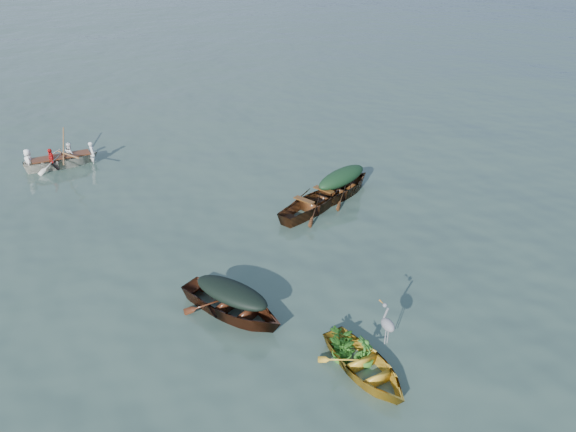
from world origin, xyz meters
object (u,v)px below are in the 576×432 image
(open_wooden_boat, at_px, (314,211))
(rowed_boat, at_px, (63,166))
(dark_covered_boat, at_px, (233,314))
(heron, at_px, (387,330))
(yellow_dinghy, at_px, (364,373))
(green_tarp_boat, at_px, (341,196))

(open_wooden_boat, distance_m, rowed_boat, 9.86)
(dark_covered_boat, height_order, heron, heron)
(yellow_dinghy, distance_m, rowed_boat, 14.61)
(yellow_dinghy, relative_size, heron, 3.20)
(heron, bearing_deg, green_tarp_boat, 61.07)
(green_tarp_boat, relative_size, rowed_boat, 1.10)
(yellow_dinghy, xyz_separation_m, green_tarp_boat, (3.64, 7.37, 0.00))
(dark_covered_boat, distance_m, open_wooden_boat, 5.65)
(open_wooden_boat, bearing_deg, yellow_dinghy, 136.41)
(dark_covered_boat, distance_m, green_tarp_boat, 6.99)
(green_tarp_boat, height_order, heron, heron)
(dark_covered_boat, xyz_separation_m, green_tarp_boat, (5.42, 4.41, 0.00))
(yellow_dinghy, relative_size, open_wooden_boat, 0.72)
(yellow_dinghy, bearing_deg, green_tarp_boat, 57.88)
(rowed_boat, bearing_deg, heron, -162.30)
(rowed_boat, height_order, heron, heron)
(yellow_dinghy, height_order, green_tarp_boat, green_tarp_boat)
(heron, bearing_deg, open_wooden_boat, 69.14)
(green_tarp_boat, distance_m, rowed_boat, 10.45)
(yellow_dinghy, bearing_deg, rowed_boat, 102.16)
(open_wooden_boat, relative_size, rowed_boat, 1.10)
(heron, bearing_deg, yellow_dinghy, -174.81)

